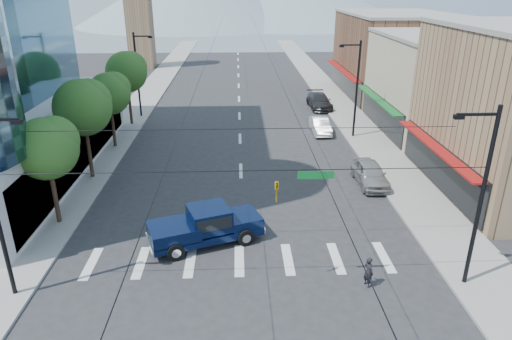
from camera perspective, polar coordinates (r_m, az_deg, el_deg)
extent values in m
plane|color=#28282B|center=(23.54, -1.58, -13.24)|extent=(160.00, 160.00, 0.00)
cube|color=gray|center=(61.83, -13.48, 9.03)|extent=(4.00, 120.00, 0.15)
cube|color=gray|center=(61.89, 9.18, 9.37)|extent=(4.00, 120.00, 0.15)
cube|color=tan|center=(48.49, 22.63, 9.74)|extent=(12.00, 14.00, 9.00)
cube|color=brown|center=(63.08, 16.81, 13.52)|extent=(12.00, 18.00, 10.00)
cube|color=#8C6B4C|center=(82.90, -14.45, 18.46)|extent=(4.00, 4.00, 18.00)
cylinder|color=black|center=(29.74, -23.95, -2.27)|extent=(0.28, 0.28, 4.55)
sphere|color=#2B541C|center=(28.84, -24.75, 2.44)|extent=(3.64, 3.64, 3.64)
sphere|color=#2B541C|center=(28.84, -23.93, 3.41)|extent=(2.86, 2.86, 2.86)
cylinder|color=black|center=(35.77, -20.22, 2.79)|extent=(0.28, 0.28, 5.11)
sphere|color=#2B541C|center=(34.97, -20.85, 7.30)|extent=(4.09, 4.09, 4.09)
sphere|color=#2B541C|center=(35.03, -20.17, 8.10)|extent=(3.21, 3.21, 3.21)
cylinder|color=black|center=(42.24, -17.48, 5.63)|extent=(0.28, 0.28, 4.55)
sphere|color=#2B541C|center=(41.62, -17.90, 9.06)|extent=(3.64, 3.64, 3.64)
sphere|color=#2B541C|center=(41.71, -17.32, 9.72)|extent=(2.86, 2.86, 2.86)
cylinder|color=black|center=(48.73, -15.53, 8.34)|extent=(0.28, 0.28, 5.11)
sphere|color=#2B541C|center=(48.15, -15.89, 11.70)|extent=(4.09, 4.09, 4.09)
sphere|color=#2B541C|center=(48.28, -15.39, 12.27)|extent=(3.21, 3.21, 3.21)
cylinder|color=black|center=(23.09, 26.27, -3.59)|extent=(0.20, 0.20, 9.00)
cylinder|color=black|center=(19.63, -1.72, -0.11)|extent=(21.60, 0.04, 0.04)
imported|color=gold|center=(20.12, 2.59, -2.81)|extent=(0.16, 0.20, 1.00)
cube|color=#0C6626|center=(20.00, 7.49, -0.63)|extent=(1.60, 0.06, 0.35)
cylinder|color=black|center=(51.11, -14.60, 11.30)|extent=(0.20, 0.20, 9.00)
cube|color=black|center=(50.35, -14.02, 15.93)|extent=(1.80, 0.12, 0.12)
cube|color=black|center=(50.22, -13.08, 15.88)|extent=(0.40, 0.25, 0.18)
cylinder|color=black|center=(43.55, 12.47, 9.65)|extent=(0.20, 0.20, 9.00)
cube|color=black|center=(42.65, 11.73, 15.06)|extent=(1.80, 0.12, 0.12)
cube|color=black|center=(42.48, 10.64, 14.97)|extent=(0.40, 0.25, 0.18)
cube|color=black|center=(26.12, -6.28, -7.83)|extent=(6.65, 4.27, 0.40)
cube|color=black|center=(26.48, -1.69, -6.11)|extent=(2.45, 2.65, 0.63)
cube|color=black|center=(25.73, -5.88, -5.98)|extent=(2.75, 2.71, 1.25)
cube|color=black|center=(25.67, -5.89, -5.76)|extent=(2.55, 2.67, 0.68)
cube|color=black|center=(25.51, -10.28, -7.53)|extent=(3.23, 3.03, 0.74)
cube|color=silver|center=(26.99, 0.14, -6.61)|extent=(0.86, 2.08, 0.40)
cube|color=silver|center=(25.60, -13.09, -9.01)|extent=(0.86, 2.08, 0.34)
cylinder|color=black|center=(25.83, -1.30, -8.43)|extent=(1.01, 0.65, 0.96)
cylinder|color=black|center=(27.60, -2.92, -6.30)|extent=(1.01, 0.65, 0.96)
cylinder|color=black|center=(24.91, -10.01, -10.08)|extent=(1.01, 0.65, 0.96)
cylinder|color=black|center=(26.74, -11.06, -7.74)|extent=(1.01, 0.65, 0.96)
imported|color=black|center=(23.18, 13.89, -12.24)|extent=(0.57, 0.68, 1.58)
imported|color=#97989C|center=(34.21, 14.06, -0.43)|extent=(2.05, 4.94, 1.67)
imported|color=silver|center=(45.28, 8.03, 5.51)|extent=(1.65, 4.52, 1.48)
imported|color=#272729|center=(54.56, 7.91, 8.52)|extent=(2.55, 5.87, 1.68)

